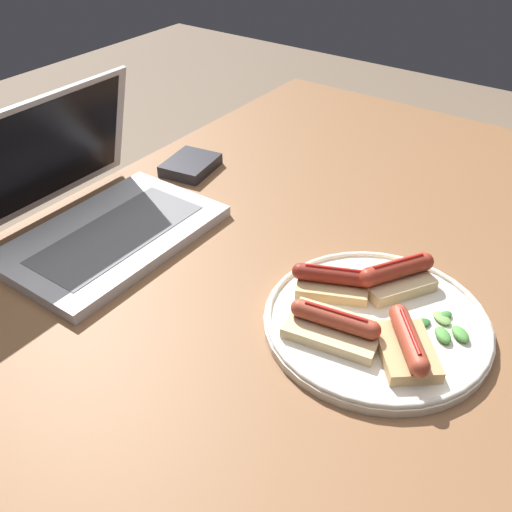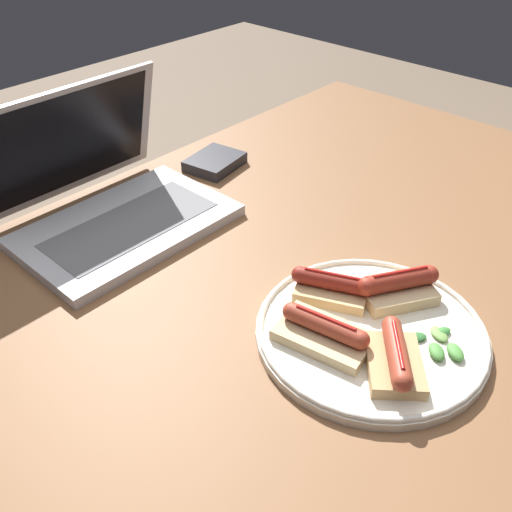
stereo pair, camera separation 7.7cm
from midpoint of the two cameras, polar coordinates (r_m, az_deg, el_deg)
The scene contains 10 objects.
ground_plane at distance 1.42m, azimuth 1.08°, elevation -23.86°, with size 6.00×6.00×0.00m, color #75604C.
desk at distance 0.91m, azimuth 1.54°, elevation -2.95°, with size 1.34×0.85×0.72m.
laptop at distance 0.95m, azimuth -18.25°, elevation 4.17°, with size 0.33×0.27×0.21m.
plate at distance 0.76m, azimuth 9.11°, elevation -6.56°, with size 0.30×0.30×0.02m.
sausage_toast_left at distance 0.72m, azimuth 4.76°, elevation -7.08°, with size 0.09×0.13×0.04m.
sausage_toast_middle at distance 0.80m, azimuth 11.10°, elevation -2.11°, with size 0.12×0.11×0.05m.
sausage_toast_right at distance 0.70m, azimuth 11.85°, elevation -8.89°, with size 0.11×0.11×0.04m.
sausage_toast_extra at distance 0.78m, azimuth 4.93°, elevation -2.60°, with size 0.09×0.11×0.04m.
salad_pile at distance 0.75m, azimuth 15.59°, elevation -7.05°, with size 0.07×0.08×0.01m.
external_drive at distance 1.12m, azimuth -8.56°, elevation 8.92°, with size 0.12×0.10×0.02m.
Camera 1 is at (-0.61, -0.36, 1.24)m, focal length 40.00 mm.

